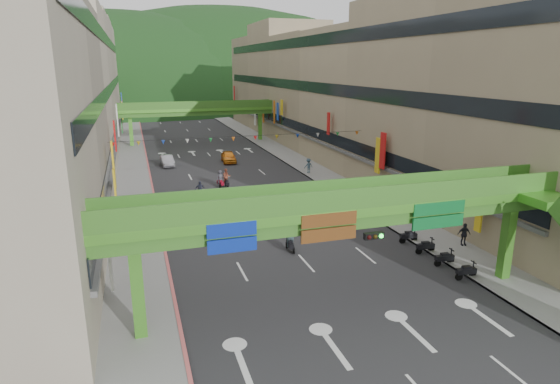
# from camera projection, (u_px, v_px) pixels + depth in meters

# --- Properties ---
(ground) EXTENTS (320.00, 320.00, 0.00)m
(ground) POSITION_uv_depth(u_px,v_px,m) (400.00, 368.00, 20.96)
(ground) COLOR black
(ground) RESTS_ON ground
(road_slab) EXTENTS (18.00, 140.00, 0.02)m
(road_slab) POSITION_uv_depth(u_px,v_px,m) (213.00, 159.00, 66.97)
(road_slab) COLOR #28282B
(road_slab) RESTS_ON ground
(sidewalk_left) EXTENTS (4.00, 140.00, 0.15)m
(sidewalk_left) POSITION_uv_depth(u_px,v_px,m) (133.00, 164.00, 63.78)
(sidewalk_left) COLOR gray
(sidewalk_left) RESTS_ON ground
(sidewalk_right) EXTENTS (4.00, 140.00, 0.15)m
(sidewalk_right) POSITION_uv_depth(u_px,v_px,m) (286.00, 155.00, 70.13)
(sidewalk_right) COLOR gray
(sidewalk_right) RESTS_ON ground
(curb_left) EXTENTS (0.20, 140.00, 0.18)m
(curb_left) POSITION_uv_depth(u_px,v_px,m) (148.00, 163.00, 64.33)
(curb_left) COLOR #CC5959
(curb_left) RESTS_ON ground
(curb_right) EXTENTS (0.20, 140.00, 0.18)m
(curb_right) POSITION_uv_depth(u_px,v_px,m) (274.00, 155.00, 69.58)
(curb_right) COLOR gray
(curb_right) RESTS_ON ground
(building_row_left) EXTENTS (12.80, 95.00, 19.00)m
(building_row_left) POSITION_uv_depth(u_px,v_px,m) (61.00, 95.00, 59.02)
(building_row_left) COLOR #9E937F
(building_row_left) RESTS_ON ground
(building_row_right) EXTENTS (12.80, 95.00, 19.00)m
(building_row_right) POSITION_uv_depth(u_px,v_px,m) (337.00, 90.00, 69.95)
(building_row_right) COLOR gray
(building_row_right) RESTS_ON ground
(overpass_near) EXTENTS (28.00, 12.27, 7.10)m
(overpass_near) POSITION_uv_depth(u_px,v_px,m) (368.00, 219.00, 24.81)
(overpass_near) COLOR #4C9E2D
(overpass_near) RESTS_ON ground
(overpass_far) EXTENTS (28.00, 2.20, 7.10)m
(overpass_far) POSITION_uv_depth(u_px,v_px,m) (197.00, 112.00, 79.36)
(overpass_far) COLOR #4C9E2D
(overpass_far) RESTS_ON ground
(hill_left) EXTENTS (168.00, 140.00, 112.00)m
(hill_left) POSITION_uv_depth(u_px,v_px,m) (118.00, 103.00, 163.88)
(hill_left) COLOR #1C4419
(hill_left) RESTS_ON ground
(hill_right) EXTENTS (208.00, 176.00, 128.00)m
(hill_right) POSITION_uv_depth(u_px,v_px,m) (221.00, 97.00, 193.84)
(hill_right) COLOR #1C4419
(hill_right) RESTS_ON ground
(bunting_string) EXTENTS (26.00, 0.36, 0.47)m
(bunting_string) POSITION_uv_depth(u_px,v_px,m) (244.00, 138.00, 47.00)
(bunting_string) COLOR black
(bunting_string) RESTS_ON ground
(scooter_rider_near) EXTENTS (0.72, 1.60, 2.14)m
(scooter_rider_near) POSITION_uv_depth(u_px,v_px,m) (290.00, 238.00, 33.84)
(scooter_rider_near) COLOR black
(scooter_rider_near) RESTS_ON ground
(scooter_rider_mid) EXTENTS (0.89, 1.60, 2.15)m
(scooter_rider_mid) POSITION_uv_depth(u_px,v_px,m) (227.00, 178.00, 51.32)
(scooter_rider_mid) COLOR black
(scooter_rider_mid) RESTS_ON ground
(scooter_rider_left) EXTENTS (0.99, 1.60, 2.03)m
(scooter_rider_left) POSITION_uv_depth(u_px,v_px,m) (200.00, 191.00, 46.39)
(scooter_rider_left) COLOR gray
(scooter_rider_left) RESTS_ON ground
(scooter_rider_far) EXTENTS (0.87, 1.59, 1.96)m
(scooter_rider_far) POSITION_uv_depth(u_px,v_px,m) (220.00, 179.00, 51.42)
(scooter_rider_far) COLOR maroon
(scooter_rider_far) RESTS_ON ground
(parked_scooter_row) EXTENTS (1.60, 7.16, 1.08)m
(parked_scooter_row) POSITION_uv_depth(u_px,v_px,m) (435.00, 252.00, 32.57)
(parked_scooter_row) COLOR black
(parked_scooter_row) RESTS_ON ground
(car_silver) EXTENTS (1.78, 4.43, 1.43)m
(car_silver) POSITION_uv_depth(u_px,v_px,m) (167.00, 161.00, 62.44)
(car_silver) COLOR #95949C
(car_silver) RESTS_ON ground
(car_yellow) EXTENTS (2.14, 4.64, 1.54)m
(car_yellow) POSITION_uv_depth(u_px,v_px,m) (229.00, 157.00, 64.81)
(car_yellow) COLOR orange
(car_yellow) RESTS_ON ground
(pedestrian_red) EXTENTS (0.90, 0.76, 1.65)m
(pedestrian_red) POSITION_uv_depth(u_px,v_px,m) (370.00, 188.00, 48.19)
(pedestrian_red) COLOR #BD362E
(pedestrian_red) RESTS_ON ground
(pedestrian_dark) EXTENTS (1.05, 0.59, 1.70)m
(pedestrian_dark) POSITION_uv_depth(u_px,v_px,m) (464.00, 236.00, 34.66)
(pedestrian_dark) COLOR #21242B
(pedestrian_dark) RESTS_ON ground
(pedestrian_blue) EXTENTS (0.90, 0.65, 1.78)m
(pedestrian_blue) POSITION_uv_depth(u_px,v_px,m) (308.00, 167.00, 57.98)
(pedestrian_blue) COLOR #3B5261
(pedestrian_blue) RESTS_ON ground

